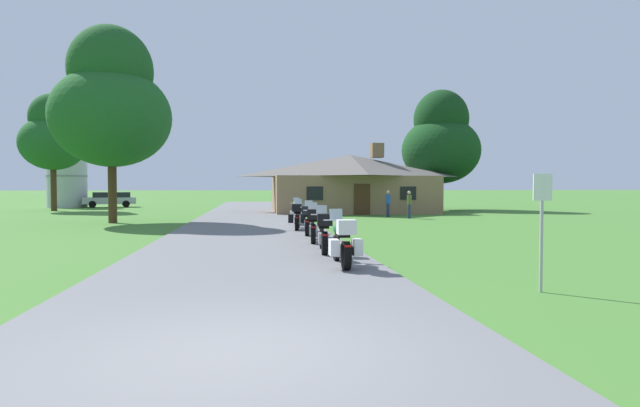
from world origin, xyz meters
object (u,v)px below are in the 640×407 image
Objects in this scene: motorcycle_blue_fifth_in_row at (297,217)px; tree_left_far at (53,136)px; motorcycle_orange_third_in_row at (313,225)px; bystander_blue_shirt_near_lodge at (388,202)px; motorcycle_green_nearest_to_camera at (343,243)px; motorcycle_red_second_in_row at (323,232)px; motorcycle_silver_fourth_in_row at (308,220)px; motorcycle_yellow_farthest_in_row at (297,213)px; metal_silo_distant at (67,171)px; tree_left_near at (111,103)px; parked_silver_suv_far_left at (110,199)px; bystander_olive_shirt_beside_signpost at (409,203)px; tree_right_of_lodge at (441,141)px; metal_signpost_roadside at (542,218)px.

motorcycle_blue_fifth_in_row is 27.48m from tree_left_far.
motorcycle_orange_third_in_row is 15.63m from bystander_blue_shirt_near_lodge.
motorcycle_green_nearest_to_camera and motorcycle_red_second_in_row have the same top height.
tree_left_far reaches higher than motorcycle_silver_fourth_in_row.
motorcycle_yellow_farthest_in_row is at bearing 94.88° from motorcycle_orange_third_in_row.
metal_silo_distant is at bearing 131.64° from motorcycle_blue_fifth_in_row.
motorcycle_orange_third_in_row is at bearing 93.98° from motorcycle_red_second_in_row.
tree_left_near is at bearing 146.36° from motorcycle_silver_fourth_in_row.
parked_silver_suv_far_left reaches higher than motorcycle_green_nearest_to_camera.
motorcycle_green_nearest_to_camera is 0.42× the size of parked_silver_suv_far_left.
tree_left_near is 24.07m from metal_silo_distant.
motorcycle_silver_fourth_in_row is 12.40m from bystander_olive_shirt_beside_signpost.
bystander_olive_shirt_beside_signpost is at bearing 5.85° from tree_left_near.
motorcycle_orange_third_in_row is 0.23× the size of tree_left_far.
tree_right_of_lodge is at bearing -15.60° from metal_silo_distant.
bystander_blue_shirt_near_lodge reaches higher than parked_silver_suv_far_left.
tree_left_far is 9.06m from parked_silver_suv_far_left.
parked_silver_suv_far_left is (-28.68, 8.86, -4.91)m from tree_right_of_lodge.
tree_right_of_lodge reaches higher than parked_silver_suv_far_left.
bystander_olive_shirt_beside_signpost is 0.17× the size of tree_right_of_lodge.
motorcycle_blue_fifth_in_row is at bearing -55.66° from metal_silo_distant.
bystander_olive_shirt_beside_signpost reaches higher than motorcycle_yellow_farthest_in_row.
motorcycle_red_second_in_row is 17.13m from bystander_olive_shirt_beside_signpost.
motorcycle_blue_fifth_in_row is 0.20× the size of tree_left_near.
bystander_olive_shirt_beside_signpost reaches higher than motorcycle_red_second_in_row.
bystander_olive_shirt_beside_signpost is (0.90, -1.50, 0.00)m from bystander_blue_shirt_near_lodge.
motorcycle_green_nearest_to_camera is 13.41m from motorcycle_yellow_farthest_in_row.
metal_silo_distant is (-32.52, 9.08, -2.35)m from tree_right_of_lodge.
parked_silver_suv_far_left reaches higher than motorcycle_silver_fourth_in_row.
tree_left_far is at bearing 120.43° from motorcycle_green_nearest_to_camera.
bystander_blue_shirt_near_lodge is 26.98m from tree_left_far.
motorcycle_silver_fourth_in_row is at bearing 146.10° from bystander_blue_shirt_near_lodge.
motorcycle_blue_fifth_in_row is at bearing 91.60° from motorcycle_green_nearest_to_camera.
metal_silo_distant is at bearing 114.11° from tree_left_near.
metal_silo_distant is (-19.17, 38.23, 2.72)m from motorcycle_green_nearest_to_camera.
motorcycle_red_second_in_row is 0.21× the size of tree_right_of_lodge.
tree_left_far is at bearing 92.07° from bystander_olive_shirt_beside_signpost.
motorcycle_blue_fifth_in_row is 23.65m from tree_right_of_lodge.
motorcycle_orange_third_in_row is at bearing -84.22° from motorcycle_silver_fourth_in_row.
metal_silo_distant is at bearing 164.40° from tree_right_of_lodge.
bystander_olive_shirt_beside_signpost is at bearing 53.53° from motorcycle_blue_fifth_in_row.
bystander_blue_shirt_near_lodge is 0.34× the size of parked_silver_suv_far_left.
tree_left_near is (-12.52, 19.43, 4.93)m from metal_signpost_roadside.
motorcycle_silver_fourth_in_row is 25.47m from tree_right_of_lodge.
motorcycle_silver_fourth_in_row is at bearing -77.84° from motorcycle_blue_fifth_in_row.
bystander_blue_shirt_near_lodge is 0.16× the size of tree_left_near.
bystander_olive_shirt_beside_signpost reaches higher than motorcycle_green_nearest_to_camera.
tree_left_far is 7.90m from metal_silo_distant.
motorcycle_silver_fourth_in_row and motorcycle_blue_fifth_in_row have the same top height.
metal_silo_distant is at bearing 48.48° from bystander_blue_shirt_near_lodge.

